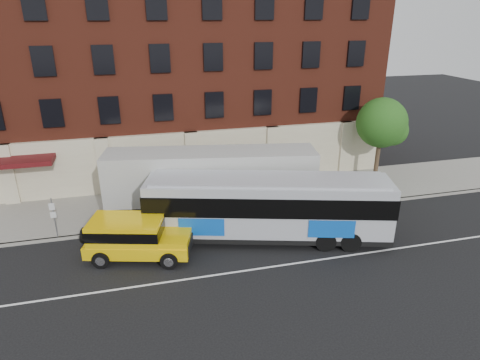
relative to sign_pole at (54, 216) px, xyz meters
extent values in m
plane|color=black|center=(8.50, -6.15, -1.45)|extent=(120.00, 120.00, 0.00)
cube|color=gray|center=(8.50, 2.85, -1.38)|extent=(60.00, 6.00, 0.15)
cube|color=gray|center=(8.50, -0.15, -1.38)|extent=(60.00, 0.25, 0.15)
cube|color=white|center=(8.50, -5.65, -1.45)|extent=(60.00, 0.12, 0.01)
cube|color=maroon|center=(8.50, 10.85, 6.20)|extent=(30.00, 10.00, 15.00)
cube|color=beige|center=(8.50, 5.70, 0.70)|extent=(30.00, 0.35, 4.00)
cube|color=#490D0F|center=(-2.50, 4.85, 1.80)|extent=(4.20, 2.20, 0.30)
cube|color=beige|center=(-3.50, 5.60, 0.70)|extent=(0.90, 0.55, 4.00)
cube|color=beige|center=(2.50, 5.60, 0.70)|extent=(0.90, 0.55, 4.00)
cube|color=beige|center=(8.50, 5.60, 0.70)|extent=(0.90, 0.55, 4.00)
cube|color=beige|center=(14.50, 5.60, 0.70)|extent=(0.90, 0.55, 4.00)
cube|color=beige|center=(20.50, 5.60, 0.70)|extent=(0.90, 0.55, 4.00)
cube|color=black|center=(-0.25, 5.77, 4.50)|extent=(1.30, 0.20, 1.80)
cube|color=black|center=(3.25, 5.77, 4.50)|extent=(1.30, 0.20, 1.80)
cube|color=black|center=(6.75, 5.77, 4.50)|extent=(1.30, 0.20, 1.80)
cube|color=black|center=(10.25, 5.77, 4.50)|extent=(1.30, 0.20, 1.80)
cube|color=black|center=(13.75, 5.77, 4.50)|extent=(1.30, 0.20, 1.80)
cube|color=black|center=(17.25, 5.77, 4.50)|extent=(1.30, 0.20, 1.80)
cube|color=black|center=(20.75, 5.77, 4.50)|extent=(1.30, 0.20, 1.80)
cube|color=black|center=(-0.25, 5.77, 7.70)|extent=(1.30, 0.20, 1.80)
cube|color=black|center=(3.25, 5.77, 7.70)|extent=(1.30, 0.20, 1.80)
cube|color=black|center=(6.75, 5.77, 7.70)|extent=(1.30, 0.20, 1.80)
cube|color=black|center=(10.25, 5.77, 7.70)|extent=(1.30, 0.20, 1.80)
cube|color=black|center=(13.75, 5.77, 7.70)|extent=(1.30, 0.20, 1.80)
cube|color=black|center=(17.25, 5.77, 7.70)|extent=(1.30, 0.20, 1.80)
cube|color=black|center=(20.75, 5.77, 7.70)|extent=(1.30, 0.20, 1.80)
cube|color=black|center=(-0.25, 5.77, 10.90)|extent=(1.30, 0.20, 1.80)
cube|color=black|center=(3.25, 5.77, 10.90)|extent=(1.30, 0.20, 1.80)
cube|color=black|center=(6.75, 5.77, 10.90)|extent=(1.30, 0.20, 1.80)
cube|color=black|center=(10.25, 5.77, 10.90)|extent=(1.30, 0.20, 1.80)
cube|color=black|center=(13.75, 5.77, 10.90)|extent=(1.30, 0.20, 1.80)
cube|color=black|center=(17.25, 5.77, 10.90)|extent=(1.30, 0.20, 1.80)
cube|color=black|center=(20.75, 5.77, 10.90)|extent=(1.30, 0.20, 1.80)
cube|color=black|center=(-2.00, 5.63, 0.30)|extent=(2.60, 0.15, 2.80)
cube|color=black|center=(4.00, 5.63, 0.30)|extent=(2.60, 0.15, 2.80)
cube|color=black|center=(10.00, 5.63, 0.30)|extent=(2.60, 0.15, 2.80)
cube|color=black|center=(16.00, 5.63, 0.30)|extent=(2.60, 0.15, 2.80)
cylinder|color=slate|center=(0.00, 0.05, -0.20)|extent=(0.07, 0.07, 2.50)
cube|color=silver|center=(0.00, -0.10, 0.60)|extent=(0.30, 0.03, 0.40)
cube|color=silver|center=(0.00, -0.10, 0.10)|extent=(0.30, 0.03, 0.35)
cylinder|color=#3D2E1E|center=(22.00, 3.35, 0.20)|extent=(0.32, 0.32, 3.00)
sphere|color=#1D4D16|center=(22.00, 3.35, 3.10)|extent=(3.60, 3.60, 3.60)
sphere|color=#1D4D16|center=(22.70, 2.95, 2.60)|extent=(2.20, 2.20, 2.20)
sphere|color=#1D4D16|center=(21.40, 3.75, 2.70)|extent=(2.00, 2.00, 2.00)
cube|color=#ACAEB7|center=(11.50, -2.80, 0.50)|extent=(13.46, 6.29, 3.14)
cube|color=black|center=(11.50, -2.80, -0.96)|extent=(13.53, 6.36, 0.28)
cube|color=#ACAEB7|center=(11.50, -2.80, 2.13)|extent=(12.73, 5.79, 0.13)
cube|color=black|center=(11.50, -2.80, 1.03)|extent=(13.57, 6.40, 1.10)
cube|color=#0C4FBA|center=(7.72, -3.18, -0.07)|extent=(2.34, 0.71, 0.99)
cube|color=#0C4FBA|center=(15.06, -2.36, -0.07)|extent=(2.34, 0.71, 0.99)
cylinder|color=black|center=(6.29, -2.60, -0.90)|extent=(1.15, 0.62, 1.10)
cylinder|color=black|center=(6.97, -0.21, -0.90)|extent=(1.15, 0.62, 1.10)
cylinder|color=black|center=(14.12, -4.85, -0.90)|extent=(1.15, 0.62, 1.10)
cylinder|color=black|center=(14.81, -2.46, -0.90)|extent=(1.15, 0.62, 1.10)
cylinder|color=black|center=(15.39, -5.21, -0.90)|extent=(1.15, 0.62, 1.10)
cylinder|color=black|center=(16.08, -2.82, -0.90)|extent=(1.15, 0.62, 1.10)
cube|color=yellow|center=(4.50, -3.02, -0.74)|extent=(5.67, 3.53, 0.66)
cube|color=yellow|center=(3.92, -2.85, 0.14)|extent=(4.07, 3.04, 1.10)
cube|color=black|center=(3.92, -2.85, 0.20)|extent=(4.12, 3.10, 0.55)
cube|color=yellow|center=(6.25, -3.50, -0.24)|extent=(2.15, 2.45, 0.33)
cube|color=black|center=(7.06, -3.73, -0.68)|extent=(0.53, 1.71, 0.60)
cylinder|color=black|center=(1.80, -2.27, -0.24)|extent=(0.46, 0.87, 0.83)
cylinder|color=black|center=(5.85, -4.51, -1.01)|extent=(0.93, 0.53, 0.88)
cylinder|color=silver|center=(5.85, -4.51, -1.01)|extent=(0.55, 0.45, 0.48)
cylinder|color=black|center=(6.43, -2.43, -1.01)|extent=(0.93, 0.53, 0.88)
cylinder|color=silver|center=(6.43, -2.43, -1.01)|extent=(0.55, 0.45, 0.48)
cylinder|color=black|center=(2.57, -3.60, -1.01)|extent=(0.93, 0.53, 0.88)
cylinder|color=silver|center=(2.57, -3.60, -1.01)|extent=(0.55, 0.45, 0.48)
cylinder|color=black|center=(3.15, -1.52, -1.01)|extent=(0.93, 0.53, 0.88)
cylinder|color=silver|center=(3.15, -1.52, -1.01)|extent=(0.55, 0.45, 0.48)
cube|color=black|center=(9.02, 0.82, -0.87)|extent=(12.91, 4.69, 1.16)
cube|color=#B8B8B3|center=(9.02, 0.82, 1.24)|extent=(12.92, 4.73, 3.06)
cylinder|color=black|center=(4.14, 0.45, -0.92)|extent=(1.09, 0.47, 1.06)
cylinder|color=black|center=(4.56, 2.84, -0.92)|extent=(1.09, 0.47, 1.06)
cylinder|color=black|center=(5.38, 0.23, -0.92)|extent=(1.09, 0.47, 1.06)
cylinder|color=black|center=(5.80, 2.62, -0.92)|extent=(1.09, 0.47, 1.06)
cylinder|color=black|center=(12.24, -0.98, -0.92)|extent=(1.09, 0.47, 1.06)
cylinder|color=black|center=(12.66, 1.41, -0.92)|extent=(1.09, 0.47, 1.06)
cylinder|color=black|center=(13.49, -1.20, -0.92)|extent=(1.09, 0.47, 1.06)
cylinder|color=black|center=(13.91, 1.19, -0.92)|extent=(1.09, 0.47, 1.06)
camera|label=1|loc=(4.95, -22.41, 10.37)|focal=31.03mm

